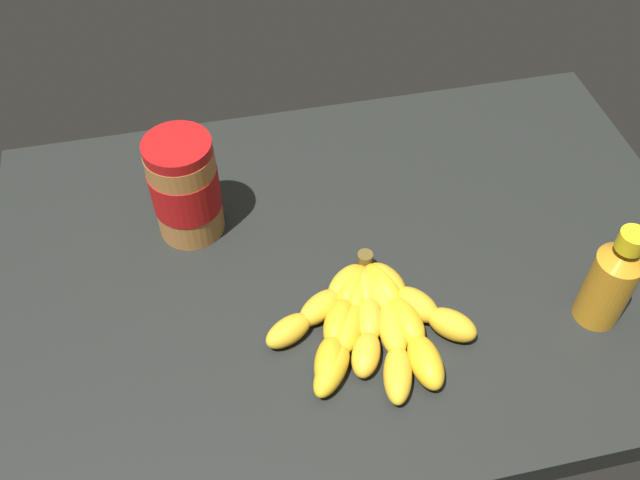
% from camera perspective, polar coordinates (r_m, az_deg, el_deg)
% --- Properties ---
extents(ground_plane, '(0.93, 0.64, 0.04)m').
position_cam_1_polar(ground_plane, '(0.94, 2.61, -2.38)').
color(ground_plane, black).
extents(banana_bunch, '(0.26, 0.22, 0.04)m').
position_cam_1_polar(banana_bunch, '(0.84, 4.23, -6.42)').
color(banana_bunch, gold).
rests_on(banana_bunch, ground_plane).
extents(peanut_butter_jar, '(0.09, 0.09, 0.15)m').
position_cam_1_polar(peanut_butter_jar, '(0.92, -10.94, 4.21)').
color(peanut_butter_jar, '#B27238').
rests_on(peanut_butter_jar, ground_plane).
extents(honey_bottle, '(0.05, 0.05, 0.15)m').
position_cam_1_polar(honey_bottle, '(0.88, 22.63, -3.05)').
color(honey_bottle, orange).
rests_on(honey_bottle, ground_plane).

